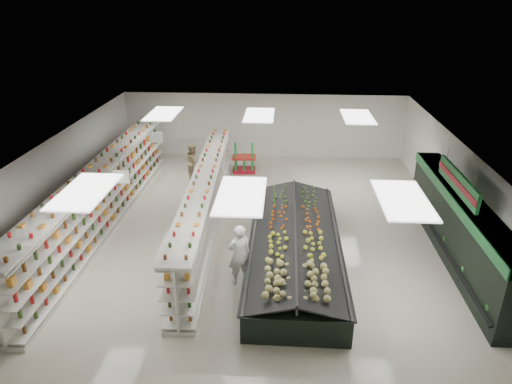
# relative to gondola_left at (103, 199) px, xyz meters

# --- Properties ---
(floor) EXTENTS (16.00, 16.00, 0.00)m
(floor) POSITION_rel_gondola_left_xyz_m (5.39, -0.07, -1.03)
(floor) COLOR beige
(floor) RESTS_ON ground
(ceiling) EXTENTS (14.00, 16.00, 0.02)m
(ceiling) POSITION_rel_gondola_left_xyz_m (5.39, -0.07, 2.17)
(ceiling) COLOR white
(ceiling) RESTS_ON wall_back
(wall_back) EXTENTS (14.00, 0.02, 3.20)m
(wall_back) POSITION_rel_gondola_left_xyz_m (5.39, 7.93, 0.57)
(wall_back) COLOR white
(wall_back) RESTS_ON floor
(wall_front) EXTENTS (14.00, 0.02, 3.20)m
(wall_front) POSITION_rel_gondola_left_xyz_m (5.39, -8.07, 0.57)
(wall_front) COLOR white
(wall_front) RESTS_ON floor
(wall_left) EXTENTS (0.02, 16.00, 3.20)m
(wall_left) POSITION_rel_gondola_left_xyz_m (-1.61, -0.07, 0.57)
(wall_left) COLOR white
(wall_left) RESTS_ON floor
(wall_right) EXTENTS (0.02, 16.00, 3.20)m
(wall_right) POSITION_rel_gondola_left_xyz_m (12.39, -0.07, 0.57)
(wall_right) COLOR white
(wall_right) RESTS_ON floor
(produce_wall_case) EXTENTS (0.93, 8.00, 2.20)m
(produce_wall_case) POSITION_rel_gondola_left_xyz_m (11.93, -1.57, 0.21)
(produce_wall_case) COLOR black
(produce_wall_case) RESTS_ON floor
(aisle_sign_near) EXTENTS (0.52, 0.06, 0.75)m
(aisle_sign_near) POSITION_rel_gondola_left_xyz_m (1.59, -2.07, 1.72)
(aisle_sign_near) COLOR white
(aisle_sign_near) RESTS_ON ceiling
(aisle_sign_far) EXTENTS (0.52, 0.06, 0.75)m
(aisle_sign_far) POSITION_rel_gondola_left_xyz_m (1.59, 1.93, 1.72)
(aisle_sign_far) COLOR white
(aisle_sign_far) RESTS_ON ceiling
(hortifruti_banner) EXTENTS (0.12, 3.20, 0.95)m
(hortifruti_banner) POSITION_rel_gondola_left_xyz_m (11.64, -1.57, 1.62)
(hortifruti_banner) COLOR #1E7335
(hortifruti_banner) RESTS_ON ceiling
(gondola_left) EXTENTS (1.05, 12.96, 2.25)m
(gondola_left) POSITION_rel_gondola_left_xyz_m (0.00, 0.00, 0.00)
(gondola_left) COLOR silver
(gondola_left) RESTS_ON floor
(gondola_center) EXTENTS (1.32, 11.57, 2.00)m
(gondola_center) POSITION_rel_gondola_left_xyz_m (3.73, 0.07, -0.11)
(gondola_center) COLOR silver
(gondola_center) RESTS_ON floor
(produce_island) EXTENTS (2.86, 7.83, 1.17)m
(produce_island) POSITION_rel_gondola_left_xyz_m (6.86, -1.95, -0.50)
(produce_island) COLOR black
(produce_island) RESTS_ON floor
(soda_endcap) EXTENTS (1.13, 0.80, 1.40)m
(soda_endcap) POSITION_rel_gondola_left_xyz_m (4.60, 5.55, -0.35)
(soda_endcap) COLOR #A41222
(soda_endcap) RESTS_ON floor
(shopper_main) EXTENTS (0.81, 0.71, 1.88)m
(shopper_main) POSITION_rel_gondola_left_xyz_m (5.24, -3.29, -0.09)
(shopper_main) COLOR silver
(shopper_main) RESTS_ON floor
(shopper_background) EXTENTS (0.60, 0.86, 1.65)m
(shopper_background) POSITION_rel_gondola_left_xyz_m (2.40, 4.58, -0.21)
(shopper_background) COLOR #9F8561
(shopper_background) RESTS_ON floor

